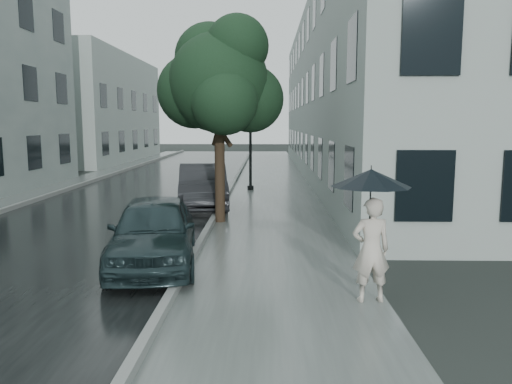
{
  "coord_description": "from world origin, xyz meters",
  "views": [
    {
      "loc": [
        0.01,
        -8.89,
        2.9
      ],
      "look_at": [
        -0.24,
        2.64,
        1.3
      ],
      "focal_mm": 35.0,
      "sensor_mm": 36.0,
      "label": 1
    }
  ],
  "objects_px": {
    "pedestrian": "(371,250)",
    "street_tree": "(219,82)",
    "car_near": "(154,231)",
    "car_far": "(203,186)",
    "lamp_post": "(247,117)"
  },
  "relations": [
    {
      "from": "pedestrian",
      "to": "street_tree",
      "type": "relative_size",
      "value": 0.29
    },
    {
      "from": "car_near",
      "to": "car_far",
      "type": "relative_size",
      "value": 0.92
    },
    {
      "from": "pedestrian",
      "to": "street_tree",
      "type": "xyz_separation_m",
      "value": [
        -3.06,
        6.69,
        3.21
      ]
    },
    {
      "from": "car_near",
      "to": "pedestrian",
      "type": "bearing_deg",
      "value": -35.11
    },
    {
      "from": "street_tree",
      "to": "car_far",
      "type": "relative_size",
      "value": 1.3
    },
    {
      "from": "lamp_post",
      "to": "car_far",
      "type": "bearing_deg",
      "value": -94.92
    },
    {
      "from": "street_tree",
      "to": "car_far",
      "type": "xyz_separation_m",
      "value": [
        -0.84,
        2.44,
        -3.33
      ]
    },
    {
      "from": "lamp_post",
      "to": "car_far",
      "type": "xyz_separation_m",
      "value": [
        -1.36,
        -4.5,
        -2.42
      ]
    },
    {
      "from": "pedestrian",
      "to": "lamp_post",
      "type": "xyz_separation_m",
      "value": [
        -2.54,
        13.63,
        2.3
      ]
    },
    {
      "from": "pedestrian",
      "to": "lamp_post",
      "type": "height_order",
      "value": "lamp_post"
    },
    {
      "from": "street_tree",
      "to": "lamp_post",
      "type": "xyz_separation_m",
      "value": [
        0.52,
        6.94,
        -0.91
      ]
    },
    {
      "from": "street_tree",
      "to": "lamp_post",
      "type": "bearing_deg",
      "value": 85.69
    },
    {
      "from": "lamp_post",
      "to": "car_far",
      "type": "relative_size",
      "value": 1.23
    },
    {
      "from": "street_tree",
      "to": "car_near",
      "type": "relative_size",
      "value": 1.42
    },
    {
      "from": "car_near",
      "to": "car_far",
      "type": "bearing_deg",
      "value": 81.1
    }
  ]
}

